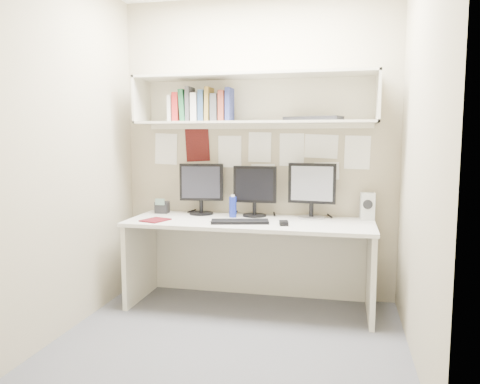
% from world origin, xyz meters
% --- Properties ---
extents(floor, '(2.40, 2.00, 0.01)m').
position_xyz_m(floor, '(0.00, 0.00, 0.00)').
color(floor, '#4D4D53').
rests_on(floor, ground).
extents(wall_back, '(2.40, 0.02, 2.60)m').
position_xyz_m(wall_back, '(0.00, 1.00, 1.30)').
color(wall_back, tan).
rests_on(wall_back, ground).
extents(wall_front, '(2.40, 0.02, 2.60)m').
position_xyz_m(wall_front, '(0.00, -1.00, 1.30)').
color(wall_front, tan).
rests_on(wall_front, ground).
extents(wall_left, '(0.02, 2.00, 2.60)m').
position_xyz_m(wall_left, '(-1.20, 0.00, 1.30)').
color(wall_left, tan).
rests_on(wall_left, ground).
extents(wall_right, '(0.02, 2.00, 2.60)m').
position_xyz_m(wall_right, '(1.20, 0.00, 1.30)').
color(wall_right, tan).
rests_on(wall_right, ground).
extents(desk, '(2.00, 0.70, 0.73)m').
position_xyz_m(desk, '(0.00, 0.65, 0.37)').
color(desk, beige).
rests_on(desk, floor).
extents(overhead_hutch, '(2.00, 0.38, 0.40)m').
position_xyz_m(overhead_hutch, '(0.00, 0.86, 1.72)').
color(overhead_hutch, beige).
rests_on(overhead_hutch, wall_back).
extents(pinned_papers, '(1.92, 0.01, 0.48)m').
position_xyz_m(pinned_papers, '(0.00, 0.99, 1.25)').
color(pinned_papers, white).
rests_on(pinned_papers, wall_back).
extents(monitor_left, '(0.38, 0.21, 0.45)m').
position_xyz_m(monitor_left, '(-0.48, 0.87, 0.97)').
color(monitor_left, black).
rests_on(monitor_left, desk).
extents(monitor_center, '(0.37, 0.20, 0.43)m').
position_xyz_m(monitor_center, '(0.00, 0.87, 0.97)').
color(monitor_center, black).
rests_on(monitor_center, desk).
extents(monitor_right, '(0.40, 0.22, 0.46)m').
position_xyz_m(monitor_right, '(0.49, 0.87, 0.98)').
color(monitor_right, '#A5A5AA').
rests_on(monitor_right, desk).
extents(keyboard, '(0.48, 0.26, 0.02)m').
position_xyz_m(keyboard, '(-0.05, 0.52, 0.74)').
color(keyboard, black).
rests_on(keyboard, desk).
extents(mouse, '(0.09, 0.12, 0.03)m').
position_xyz_m(mouse, '(0.30, 0.50, 0.75)').
color(mouse, black).
rests_on(mouse, desk).
extents(speaker, '(0.12, 0.12, 0.22)m').
position_xyz_m(speaker, '(0.94, 0.90, 0.84)').
color(speaker, '#B6B6B2').
rests_on(speaker, desk).
extents(blue_bottle, '(0.06, 0.06, 0.19)m').
position_xyz_m(blue_bottle, '(-0.17, 0.77, 0.82)').
color(blue_bottle, navy).
rests_on(blue_bottle, desk).
extents(maroon_notebook, '(0.23, 0.25, 0.01)m').
position_xyz_m(maroon_notebook, '(-0.75, 0.47, 0.74)').
color(maroon_notebook, '#520E14').
rests_on(maroon_notebook, desk).
extents(desk_phone, '(0.12, 0.11, 0.14)m').
position_xyz_m(desk_phone, '(-0.84, 0.84, 0.78)').
color(desk_phone, black).
rests_on(desk_phone, desk).
extents(book_stack, '(0.54, 0.18, 0.29)m').
position_xyz_m(book_stack, '(-0.46, 0.82, 1.67)').
color(book_stack, silver).
rests_on(book_stack, overhead_hutch).
extents(hutch_tray, '(0.49, 0.32, 0.03)m').
position_xyz_m(hutch_tray, '(0.49, 0.81, 1.56)').
color(hutch_tray, black).
rests_on(hutch_tray, overhead_hutch).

